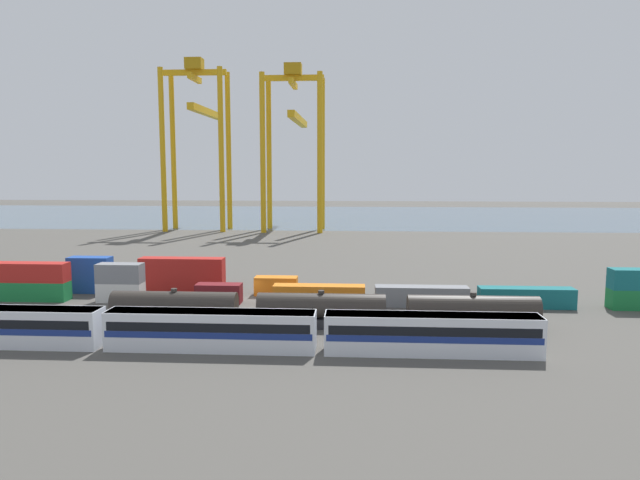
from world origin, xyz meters
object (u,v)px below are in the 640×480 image
object	(u,v)px
shipping_container_0	(25,291)
shipping_container_10	(1,282)
shipping_container_5	(319,295)
shipping_container_8	(633,299)
gantry_crane_west	(198,129)
shipping_container_13	(183,285)
gantry_crane_central	(295,132)
shipping_container_7	(526,298)
passenger_train	(211,328)
freight_tank_row	(321,310)

from	to	relation	value
shipping_container_0	shipping_container_10	size ratio (longest dim) A/B	1.00
shipping_container_5	shipping_container_8	size ratio (longest dim) A/B	2.00
shipping_container_5	gantry_crane_west	xyz separation A→B (m)	(-41.62, 94.86, 28.37)
shipping_container_13	gantry_crane_central	xyz separation A→B (m)	(6.74, 90.29, 27.40)
shipping_container_13	shipping_container_7	bearing A→B (deg)	-6.72
passenger_train	shipping_container_0	world-z (taller)	passenger_train
shipping_container_13	freight_tank_row	bearing A→B (deg)	-38.23
shipping_container_8	gantry_crane_central	bearing A→B (deg)	119.22
freight_tank_row	shipping_container_8	distance (m)	40.86
freight_tank_row	gantry_crane_west	distance (m)	117.43
shipping_container_10	shipping_container_0	bearing A→B (deg)	-38.74
shipping_container_7	shipping_container_10	xyz separation A→B (m)	(-74.04, 5.53, 0.00)
shipping_container_0	shipping_container_10	distance (m)	8.83
gantry_crane_west	shipping_container_7	bearing A→B (deg)	-54.17
freight_tank_row	shipping_container_7	world-z (taller)	freight_tank_row
freight_tank_row	gantry_crane_west	xyz separation A→B (m)	(-42.57, 105.88, 27.70)
passenger_train	shipping_container_13	xyz separation A→B (m)	(-10.63, 25.49, -0.84)
shipping_container_10	freight_tank_row	bearing A→B (deg)	-18.97
shipping_container_7	shipping_container_8	distance (m)	13.43
gantry_crane_west	shipping_container_13	bearing A→B (deg)	-76.42
passenger_train	freight_tank_row	bearing A→B (deg)	40.79
shipping_container_8	shipping_container_13	world-z (taller)	same
freight_tank_row	shipping_container_7	size ratio (longest dim) A/B	3.99
shipping_container_5	shipping_container_13	world-z (taller)	same
shipping_container_0	shipping_container_5	xyz separation A→B (m)	(40.29, 0.00, 0.00)
shipping_container_10	gantry_crane_west	size ratio (longest dim) A/B	0.25
shipping_container_7	shipping_container_13	distance (m)	47.24
gantry_crane_west	passenger_train	bearing A→B (deg)	-74.34
shipping_container_8	shipping_container_13	size ratio (longest dim) A/B	0.50
freight_tank_row	shipping_container_5	bearing A→B (deg)	94.94
shipping_container_0	gantry_crane_central	world-z (taller)	gantry_crane_central
shipping_container_5	shipping_container_7	xyz separation A→B (m)	(26.86, 0.00, 0.00)
freight_tank_row	shipping_container_7	xyz separation A→B (m)	(25.91, 11.02, -0.67)
passenger_train	shipping_container_8	world-z (taller)	passenger_train
shipping_container_8	gantry_crane_west	xyz separation A→B (m)	(-81.92, 94.86, 28.37)
passenger_train	shipping_container_13	size ratio (longest dim) A/B	5.29
passenger_train	shipping_container_0	size ratio (longest dim) A/B	5.29
shipping_container_8	gantry_crane_central	size ratio (longest dim) A/B	0.13
shipping_container_10	shipping_container_13	size ratio (longest dim) A/B	1.00
shipping_container_0	gantry_crane_central	distance (m)	103.24
passenger_train	gantry_crane_central	xyz separation A→B (m)	(-3.88, 115.78, 26.55)
shipping_container_0	gantry_crane_central	xyz separation A→B (m)	(26.98, 95.82, 27.40)
gantry_crane_central	shipping_container_7	bearing A→B (deg)	-67.25
gantry_crane_central	shipping_container_13	bearing A→B (deg)	-94.27
shipping_container_10	shipping_container_13	world-z (taller)	same
gantry_crane_west	shipping_container_0	bearing A→B (deg)	-89.20
shipping_container_7	gantry_crane_central	distance (m)	107.45
freight_tank_row	shipping_container_10	xyz separation A→B (m)	(-48.13, 16.54, -0.67)
gantry_crane_central	passenger_train	bearing A→B (deg)	-88.08
shipping_container_5	shipping_container_10	world-z (taller)	same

